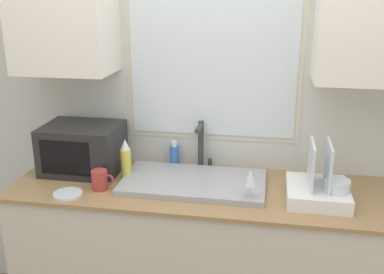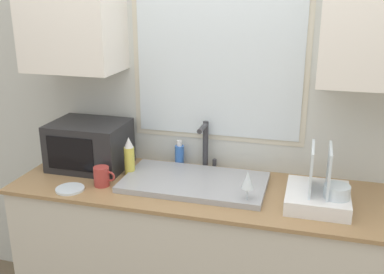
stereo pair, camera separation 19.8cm
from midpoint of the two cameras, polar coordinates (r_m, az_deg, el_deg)
The scene contains 11 objects.
countertop at distance 2.57m, azimuth -0.95°, elevation -15.70°, with size 2.00×0.64×0.91m.
wall_back at distance 2.47m, azimuth 0.26°, elevation 6.83°, with size 6.00×0.38×2.60m.
sink_basin at distance 2.36m, azimuth -2.20°, elevation -5.78°, with size 0.74×0.42×0.03m.
faucet at distance 2.51m, azimuth -1.08°, elevation -0.71°, with size 0.08×0.16×0.28m.
microwave at distance 2.60m, azimuth -15.84°, elevation -1.42°, with size 0.42×0.33×0.27m.
dish_rack at distance 2.24m, azimuth 13.47°, elevation -6.41°, with size 0.29×0.33×0.29m.
spray_bottle at distance 2.45m, azimuth -10.70°, elevation -2.86°, with size 0.06×0.06×0.22m.
soap_bottle at distance 2.59m, azimuth -4.44°, elevation -2.39°, with size 0.05×0.05×0.15m.
mug_near_sink at distance 2.37m, azimuth -13.98°, elevation -5.34°, with size 0.12×0.08×0.10m.
wine_glass at distance 2.13m, azimuth 4.80°, elevation -5.37°, with size 0.06×0.06×0.17m.
small_plate at distance 2.36m, azimuth -17.83°, elevation -6.94°, with size 0.15×0.15×0.01m.
Camera 1 is at (0.32, -1.81, 1.89)m, focal length 42.00 mm.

